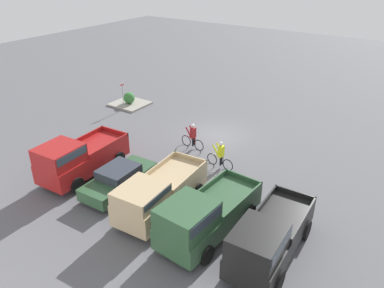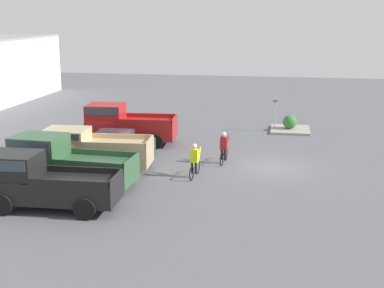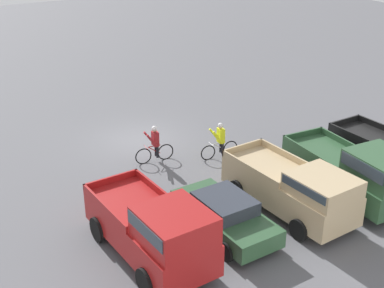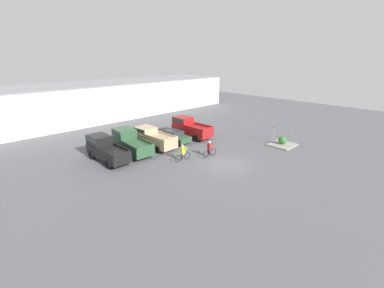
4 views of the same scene
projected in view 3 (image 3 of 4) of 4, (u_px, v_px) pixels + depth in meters
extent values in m
plane|color=#56565B|center=(139.00, 140.00, 25.61)|extent=(80.00, 80.00, 0.00)
cube|color=black|center=(358.00, 138.00, 22.28)|extent=(0.19, 3.24, 0.25)
cube|color=black|center=(344.00, 121.00, 23.94)|extent=(1.91, 0.14, 0.25)
cylinder|color=black|center=(373.00, 144.00, 24.07)|extent=(0.25, 0.88, 0.87)
cylinder|color=black|center=(343.00, 154.00, 23.13)|extent=(0.25, 0.88, 0.87)
cube|color=#2D5133|center=(346.00, 173.00, 20.70)|extent=(2.38, 5.66, 0.94)
cube|color=#2D5133|center=(381.00, 168.00, 18.95)|extent=(2.01, 2.33, 1.02)
cube|color=#333D47|center=(382.00, 162.00, 18.86)|extent=(2.06, 2.15, 0.45)
cube|color=#2D5133|center=(347.00, 144.00, 21.76)|extent=(0.29, 3.32, 0.25)
cube|color=#2D5133|center=(309.00, 153.00, 20.94)|extent=(0.29, 3.32, 0.25)
cube|color=#2D5133|center=(303.00, 134.00, 22.66)|extent=(2.04, 0.21, 0.25)
cylinder|color=black|center=(355.00, 209.00, 19.07)|extent=(0.27, 0.82, 0.80)
cylinder|color=black|center=(335.00, 160.00, 22.69)|extent=(0.27, 0.82, 0.80)
cylinder|color=black|center=(296.00, 170.00, 21.84)|extent=(0.27, 0.82, 0.80)
cube|color=tan|center=(288.00, 189.00, 19.47)|extent=(2.33, 5.44, 1.07)
cube|color=tan|center=(323.00, 185.00, 17.92)|extent=(1.97, 2.24, 0.65)
cube|color=#333D47|center=(323.00, 182.00, 17.86)|extent=(2.02, 2.07, 0.29)
cube|color=tan|center=(288.00, 155.00, 20.49)|extent=(0.28, 3.19, 0.25)
cube|color=tan|center=(249.00, 168.00, 19.51)|extent=(0.28, 3.19, 0.25)
cube|color=tan|center=(243.00, 147.00, 21.17)|extent=(2.01, 0.20, 0.25)
cylinder|color=black|center=(340.00, 212.00, 18.96)|extent=(0.27, 0.78, 0.77)
cylinder|color=black|center=(299.00, 230.00, 17.93)|extent=(0.27, 0.78, 0.77)
cylinder|color=black|center=(276.00, 176.00, 21.43)|extent=(0.27, 0.78, 0.77)
cylinder|color=black|center=(237.00, 190.00, 20.40)|extent=(0.27, 0.78, 0.77)
cube|color=#2D5133|center=(224.00, 217.00, 18.26)|extent=(1.93, 4.31, 0.62)
cube|color=#2D333D|center=(225.00, 203.00, 18.03)|extent=(1.67, 1.97, 0.48)
cylinder|color=black|center=(270.00, 235.00, 17.77)|extent=(0.20, 0.66, 0.65)
cylinder|color=black|center=(227.00, 252.00, 16.89)|extent=(0.20, 0.66, 0.65)
cylinder|color=black|center=(222.00, 200.00, 19.84)|extent=(0.20, 0.66, 0.65)
cylinder|color=black|center=(182.00, 213.00, 18.97)|extent=(0.20, 0.66, 0.65)
cube|color=maroon|center=(148.00, 230.00, 16.96)|extent=(2.35, 5.35, 1.06)
cube|color=maroon|center=(174.00, 226.00, 15.35)|extent=(2.02, 2.20, 0.93)
cube|color=#333D47|center=(174.00, 220.00, 15.27)|extent=(2.07, 2.03, 0.41)
cube|color=maroon|center=(158.00, 190.00, 17.98)|extent=(0.25, 3.15, 0.25)
cube|color=maroon|center=(104.00, 207.00, 16.97)|extent=(0.25, 3.15, 0.25)
cube|color=maroon|center=(111.00, 180.00, 18.63)|extent=(2.07, 0.19, 0.25)
cylinder|color=black|center=(204.00, 257.00, 16.46)|extent=(0.27, 0.88, 0.86)
cylinder|color=black|center=(146.00, 282.00, 15.41)|extent=(0.27, 0.88, 0.86)
cylinder|color=black|center=(152.00, 211.00, 18.91)|extent=(0.27, 0.88, 0.86)
cylinder|color=black|center=(98.00, 229.00, 17.86)|extent=(0.27, 0.88, 0.86)
torus|color=black|center=(143.00, 156.00, 23.14)|extent=(0.75, 0.12, 0.75)
torus|color=black|center=(166.00, 152.00, 23.55)|extent=(0.75, 0.12, 0.75)
cylinder|color=maroon|center=(154.00, 150.00, 23.27)|extent=(0.54, 0.09, 0.40)
cylinder|color=maroon|center=(154.00, 146.00, 23.18)|extent=(0.57, 0.09, 0.04)
cylinder|color=maroon|center=(158.00, 150.00, 23.34)|extent=(0.04, 0.04, 0.37)
cylinder|color=maroon|center=(146.00, 147.00, 23.02)|extent=(0.07, 0.46, 0.02)
cylinder|color=black|center=(157.00, 152.00, 23.25)|extent=(0.13, 0.13, 0.55)
cylinder|color=black|center=(156.00, 150.00, 23.40)|extent=(0.13, 0.13, 0.55)
cube|color=maroon|center=(155.00, 139.00, 23.06)|extent=(0.27, 0.38, 0.63)
cylinder|color=maroon|center=(152.00, 141.00, 22.84)|extent=(0.52, 0.14, 0.68)
cylinder|color=maroon|center=(149.00, 138.00, 23.12)|extent=(0.52, 0.14, 0.68)
sphere|color=tan|center=(154.00, 130.00, 22.87)|extent=(0.21, 0.21, 0.21)
sphere|color=silver|center=(154.00, 129.00, 22.85)|extent=(0.23, 0.23, 0.23)
torus|color=black|center=(208.00, 153.00, 23.51)|extent=(0.71, 0.12, 0.71)
torus|color=black|center=(230.00, 148.00, 23.95)|extent=(0.71, 0.12, 0.71)
cylinder|color=silver|center=(219.00, 147.00, 23.66)|extent=(0.58, 0.09, 0.38)
cylinder|color=silver|center=(219.00, 143.00, 23.57)|extent=(0.62, 0.09, 0.04)
cylinder|color=silver|center=(223.00, 146.00, 23.73)|extent=(0.04, 0.04, 0.35)
cylinder|color=silver|center=(211.00, 144.00, 23.40)|extent=(0.07, 0.46, 0.02)
cylinder|color=black|center=(223.00, 148.00, 23.64)|extent=(0.13, 0.13, 0.53)
cylinder|color=black|center=(221.00, 147.00, 23.79)|extent=(0.13, 0.13, 0.53)
cube|color=yellow|center=(221.00, 135.00, 23.45)|extent=(0.27, 0.38, 0.65)
cylinder|color=yellow|center=(218.00, 138.00, 23.22)|extent=(0.56, 0.14, 0.70)
cylinder|color=yellow|center=(214.00, 135.00, 23.50)|extent=(0.56, 0.14, 0.70)
sphere|color=tan|center=(220.00, 126.00, 23.26)|extent=(0.20, 0.20, 0.20)
sphere|color=silver|center=(220.00, 125.00, 23.24)|extent=(0.23, 0.23, 0.23)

